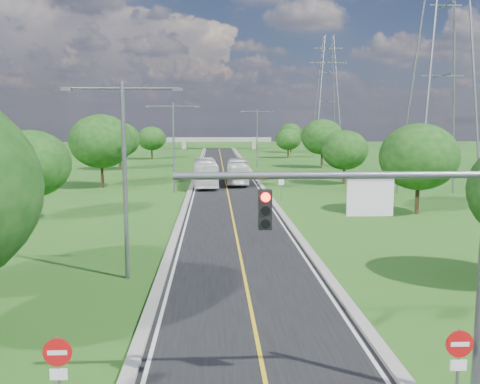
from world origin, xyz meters
name	(u,v)px	position (x,y,z in m)	size (l,w,h in m)	color
ground	(225,178)	(0.00, 60.00, 0.00)	(260.00, 260.00, 0.00)	#1F5116
road	(224,174)	(0.00, 66.00, 0.03)	(8.00, 150.00, 0.06)	black
curb_left	(196,173)	(-4.25, 66.00, 0.11)	(0.50, 150.00, 0.22)	gray
curb_right	(252,173)	(4.25, 66.00, 0.11)	(0.50, 150.00, 0.22)	gray
signal_mast	(408,237)	(3.68, -1.00, 4.91)	(8.54, 0.33, 7.20)	slate
do_not_enter_left	(58,364)	(-5.60, -1.52, 1.77)	(0.76, 0.11, 2.50)	slate
do_not_enter_right	(459,355)	(5.00, -1.52, 1.77)	(0.76, 0.11, 2.50)	slate
speed_limit_sign	(281,185)	(5.20, 37.98, 1.60)	(0.55, 0.09, 2.40)	slate
overpass	(219,140)	(0.00, 140.00, 2.41)	(30.00, 3.00, 3.20)	gray
streetlight_near_left	(124,163)	(-6.00, 12.00, 5.94)	(5.90, 0.25, 10.00)	slate
streetlight_mid_left	(173,140)	(-6.00, 45.00, 5.94)	(5.90, 0.25, 10.00)	slate
streetlight_far_right	(257,133)	(6.00, 78.00, 5.94)	(5.90, 0.25, 10.00)	slate
power_tower_near	(443,62)	(22.00, 40.00, 14.01)	(9.00, 6.40, 28.00)	slate
power_tower_far	(327,96)	(26.00, 115.00, 14.01)	(9.00, 6.40, 28.00)	slate
tree_lb	(31,164)	(-16.00, 28.00, 4.64)	(6.30, 6.30, 7.33)	black
tree_lc	(101,141)	(-15.00, 50.00, 5.58)	(7.56, 7.56, 8.79)	black
tree_ld	(119,140)	(-17.00, 74.00, 4.95)	(6.72, 6.72, 7.82)	black
tree_le	(152,138)	(-14.50, 98.00, 4.33)	(5.88, 5.88, 6.84)	black
tree_rb	(419,157)	(16.00, 30.00, 4.95)	(6.72, 6.72, 7.82)	black
tree_rc	(345,150)	(15.00, 52.00, 4.33)	(5.88, 5.88, 6.84)	black
tree_rd	(322,137)	(17.00, 76.00, 5.27)	(7.14, 7.14, 8.30)	black
tree_re	(288,139)	(14.50, 100.00, 4.02)	(5.46, 5.46, 6.35)	black
tree_rf	(291,134)	(18.00, 120.00, 4.64)	(6.30, 6.30, 7.33)	black
bus_outbound	(238,171)	(1.52, 52.96, 1.59)	(2.57, 10.99, 3.06)	silver
bus_inbound	(205,173)	(-2.59, 50.62, 1.68)	(2.72, 11.64, 3.24)	white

